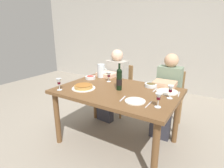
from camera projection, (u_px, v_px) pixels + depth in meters
ground_plane at (117, 142)px, 2.53m from camera, size 8.00×8.00×0.00m
back_wall at (174, 32)px, 4.21m from camera, size 8.00×0.10×2.80m
dining_table at (117, 97)px, 2.33m from camera, size 1.50×1.00×0.76m
wine_bottle at (119, 79)px, 2.26m from camera, size 0.07×0.07×0.34m
water_pitcher at (101, 71)px, 2.85m from camera, size 0.17×0.12×0.21m
baked_tart at (84, 87)px, 2.33m from camera, size 0.30×0.30×0.06m
salad_bowl at (90, 77)px, 2.77m from camera, size 0.15×0.15×0.05m
olive_bowl at (151, 85)px, 2.41m from camera, size 0.16×0.16×0.05m
wine_glass_left_diner at (109, 75)px, 2.61m from camera, size 0.07×0.07×0.14m
wine_glass_right_diner at (59, 82)px, 2.26m from camera, size 0.07×0.07×0.15m
wine_glass_centre at (171, 89)px, 1.99m from camera, size 0.07×0.07×0.15m
wine_glass_spare at (158, 97)px, 1.77m from camera, size 0.07×0.07×0.15m
dinner_plate_left_setting at (167, 92)px, 2.21m from camera, size 0.26×0.26×0.01m
dinner_plate_right_setting at (135, 101)px, 1.93m from camera, size 0.22×0.22×0.01m
fork_left_setting at (155, 90)px, 2.29m from camera, size 0.01×0.16×0.00m
knife_left_setting at (179, 94)px, 2.14m from camera, size 0.03×0.18×0.00m
knife_right_setting at (149, 104)px, 1.86m from camera, size 0.01×0.18×0.00m
spoon_right_setting at (123, 99)px, 2.01m from camera, size 0.04×0.16×0.00m
chair_left at (121, 86)px, 3.32m from camera, size 0.43×0.43×0.87m
diner_left at (113, 82)px, 3.10m from camera, size 0.36×0.53×1.16m
chair_right at (170, 95)px, 2.86m from camera, size 0.41×0.41×0.87m
diner_right at (167, 92)px, 2.63m from camera, size 0.35×0.51×1.16m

